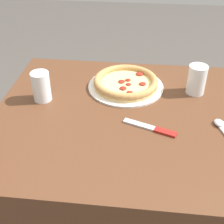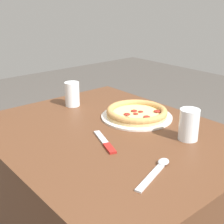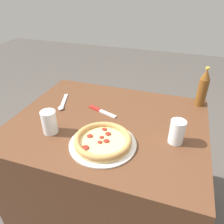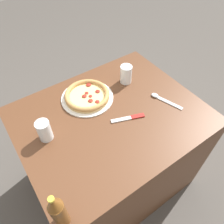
% 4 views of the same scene
% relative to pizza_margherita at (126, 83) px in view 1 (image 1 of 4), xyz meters
% --- Properties ---
extents(table, '(1.01, 0.82, 0.76)m').
position_rel_pizza_margherita_xyz_m(table, '(-0.04, 0.19, -0.40)').
color(table, '#56331E').
rests_on(table, ground_plane).
extents(pizza_margherita, '(0.31, 0.31, 0.04)m').
position_rel_pizza_margherita_xyz_m(pizza_margherita, '(0.00, 0.00, 0.00)').
color(pizza_margherita, silver).
rests_on(pizza_margherita, table).
extents(glass_iced_tea, '(0.07, 0.07, 0.12)m').
position_rel_pizza_margherita_xyz_m(glass_iced_tea, '(-0.28, 0.01, 0.03)').
color(glass_iced_tea, white).
rests_on(glass_iced_tea, table).
extents(glass_lemonade, '(0.07, 0.07, 0.11)m').
position_rel_pizza_margherita_xyz_m(glass_lemonade, '(0.31, 0.12, 0.03)').
color(glass_lemonade, white).
rests_on(glass_lemonade, table).
extents(knife, '(0.18, 0.09, 0.01)m').
position_rel_pizza_margherita_xyz_m(knife, '(-0.11, 0.26, -0.02)').
color(knife, maroon).
rests_on(knife, table).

